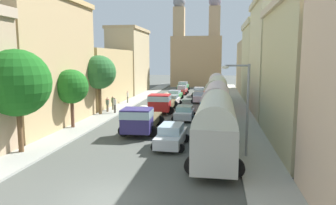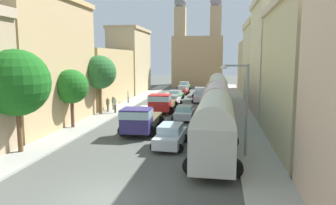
{
  "view_description": "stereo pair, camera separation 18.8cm",
  "coord_description": "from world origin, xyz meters",
  "px_view_note": "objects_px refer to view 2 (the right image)",
  "views": [
    {
      "loc": [
        4.62,
        -12.5,
        6.18
      ],
      "look_at": [
        0.0,
        17.18,
        1.96
      ],
      "focal_mm": 33.83,
      "sensor_mm": 36.0,
      "label": 1
    },
    {
      "loc": [
        4.81,
        -12.47,
        6.18
      ],
      "look_at": [
        0.0,
        17.18,
        1.96
      ],
      "focal_mm": 33.83,
      "sensor_mm": 36.0,
      "label": 2
    }
  ],
  "objects_px": {
    "pedestrian_0": "(128,96)",
    "streetlamp_near": "(243,102)",
    "parked_bus_2": "(217,93)",
    "car_5": "(185,113)",
    "car_0": "(172,100)",
    "pedestrian_2": "(113,102)",
    "car_4": "(171,136)",
    "parked_bus_3": "(218,86)",
    "pedestrian_1": "(115,105)",
    "parked_bus_1": "(216,104)",
    "cargo_truck_1": "(162,102)",
    "car_6": "(200,97)",
    "pedestrian_3": "(108,105)",
    "parked_bus_0": "(215,125)",
    "cargo_truck_0": "(140,119)",
    "car_2": "(183,90)",
    "car_7": "(200,92)",
    "car_3": "(184,86)",
    "pedestrian_4": "(108,104)",
    "car_1": "(175,95)"
  },
  "relations": [
    {
      "from": "parked_bus_0",
      "to": "car_6",
      "type": "bearing_deg",
      "value": 95.4
    },
    {
      "from": "pedestrian_1",
      "to": "pedestrian_3",
      "type": "xyz_separation_m",
      "value": [
        -1.04,
        0.51,
        -0.1
      ]
    },
    {
      "from": "car_4",
      "to": "car_5",
      "type": "distance_m",
      "value": 9.83
    },
    {
      "from": "parked_bus_1",
      "to": "pedestrian_2",
      "type": "distance_m",
      "value": 14.35
    },
    {
      "from": "pedestrian_4",
      "to": "parked_bus_2",
      "type": "bearing_deg",
      "value": 10.96
    },
    {
      "from": "car_0",
      "to": "pedestrian_0",
      "type": "bearing_deg",
      "value": 172.82
    },
    {
      "from": "cargo_truck_1",
      "to": "parked_bus_3",
      "type": "bearing_deg",
      "value": 59.48
    },
    {
      "from": "parked_bus_1",
      "to": "pedestrian_1",
      "type": "bearing_deg",
      "value": 153.88
    },
    {
      "from": "parked_bus_3",
      "to": "car_6",
      "type": "distance_m",
      "value": 3.14
    },
    {
      "from": "car_3",
      "to": "pedestrian_2",
      "type": "xyz_separation_m",
      "value": [
        -5.69,
        -24.83,
        0.17
      ]
    },
    {
      "from": "parked_bus_2",
      "to": "pedestrian_2",
      "type": "height_order",
      "value": "parked_bus_2"
    },
    {
      "from": "cargo_truck_0",
      "to": "cargo_truck_1",
      "type": "distance_m",
      "value": 10.27
    },
    {
      "from": "cargo_truck_1",
      "to": "pedestrian_4",
      "type": "xyz_separation_m",
      "value": [
        -6.21,
        -0.84,
        -0.22
      ]
    },
    {
      "from": "pedestrian_2",
      "to": "car_4",
      "type": "bearing_deg",
      "value": -57.36
    },
    {
      "from": "parked_bus_0",
      "to": "pedestrian_0",
      "type": "xyz_separation_m",
      "value": [
        -12.05,
        22.57,
        -1.17
      ]
    },
    {
      "from": "parked_bus_1",
      "to": "car_0",
      "type": "xyz_separation_m",
      "value": [
        -5.81,
        12.78,
        -1.48
      ]
    },
    {
      "from": "pedestrian_1",
      "to": "parked_bus_1",
      "type": "bearing_deg",
      "value": -26.12
    },
    {
      "from": "cargo_truck_1",
      "to": "pedestrian_2",
      "type": "relative_size",
      "value": 4.3
    },
    {
      "from": "car_0",
      "to": "car_1",
      "type": "relative_size",
      "value": 0.93
    },
    {
      "from": "car_4",
      "to": "cargo_truck_0",
      "type": "bearing_deg",
      "value": 129.74
    },
    {
      "from": "car_5",
      "to": "pedestrian_1",
      "type": "height_order",
      "value": "pedestrian_1"
    },
    {
      "from": "car_4",
      "to": "car_6",
      "type": "relative_size",
      "value": 1.0
    },
    {
      "from": "car_7",
      "to": "pedestrian_2",
      "type": "relative_size",
      "value": 2.26
    },
    {
      "from": "car_2",
      "to": "pedestrian_4",
      "type": "distance_m",
      "value": 20.28
    },
    {
      "from": "parked_bus_2",
      "to": "pedestrian_0",
      "type": "distance_m",
      "value": 12.94
    },
    {
      "from": "pedestrian_1",
      "to": "streetlamp_near",
      "type": "relative_size",
      "value": 0.32
    },
    {
      "from": "parked_bus_0",
      "to": "car_7",
      "type": "distance_m",
      "value": 32.32
    },
    {
      "from": "parked_bus_0",
      "to": "cargo_truck_0",
      "type": "height_order",
      "value": "parked_bus_0"
    },
    {
      "from": "parked_bus_1",
      "to": "streetlamp_near",
      "type": "height_order",
      "value": "streetlamp_near"
    },
    {
      "from": "car_0",
      "to": "car_3",
      "type": "bearing_deg",
      "value": 91.85
    },
    {
      "from": "car_2",
      "to": "car_7",
      "type": "xyz_separation_m",
      "value": [
        3.05,
        -2.63,
        0.0
      ]
    },
    {
      "from": "car_3",
      "to": "car_7",
      "type": "relative_size",
      "value": 0.99
    },
    {
      "from": "pedestrian_2",
      "to": "pedestrian_3",
      "type": "xyz_separation_m",
      "value": [
        -0.1,
        -1.57,
        -0.05
      ]
    },
    {
      "from": "car_3",
      "to": "pedestrian_1",
      "type": "height_order",
      "value": "pedestrian_1"
    },
    {
      "from": "parked_bus_0",
      "to": "car_0",
      "type": "bearing_deg",
      "value": 104.95
    },
    {
      "from": "parked_bus_3",
      "to": "pedestrian_3",
      "type": "height_order",
      "value": "parked_bus_3"
    },
    {
      "from": "car_4",
      "to": "pedestrian_1",
      "type": "distance_m",
      "value": 14.53
    },
    {
      "from": "car_2",
      "to": "pedestrian_0",
      "type": "bearing_deg",
      "value": -116.69
    },
    {
      "from": "pedestrian_0",
      "to": "streetlamp_near",
      "type": "relative_size",
      "value": 0.3
    },
    {
      "from": "cargo_truck_1",
      "to": "car_6",
      "type": "distance_m",
      "value": 9.87
    },
    {
      "from": "car_1",
      "to": "car_3",
      "type": "distance_m",
      "value": 13.61
    },
    {
      "from": "parked_bus_1",
      "to": "car_2",
      "type": "height_order",
      "value": "parked_bus_1"
    },
    {
      "from": "parked_bus_2",
      "to": "car_5",
      "type": "xyz_separation_m",
      "value": [
        -3.16,
        -5.74,
        -1.48
      ]
    },
    {
      "from": "car_1",
      "to": "car_7",
      "type": "bearing_deg",
      "value": 52.27
    },
    {
      "from": "cargo_truck_0",
      "to": "car_3",
      "type": "height_order",
      "value": "cargo_truck_0"
    },
    {
      "from": "parked_bus_0",
      "to": "car_6",
      "type": "xyz_separation_m",
      "value": [
        -2.41,
        25.52,
        -1.41
      ]
    },
    {
      "from": "pedestrian_2",
      "to": "pedestrian_3",
      "type": "height_order",
      "value": "pedestrian_2"
    },
    {
      "from": "parked_bus_3",
      "to": "pedestrian_0",
      "type": "bearing_deg",
      "value": -159.81
    },
    {
      "from": "car_6",
      "to": "pedestrian_3",
      "type": "height_order",
      "value": "pedestrian_3"
    },
    {
      "from": "parked_bus_3",
      "to": "pedestrian_1",
      "type": "bearing_deg",
      "value": -131.81
    }
  ]
}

